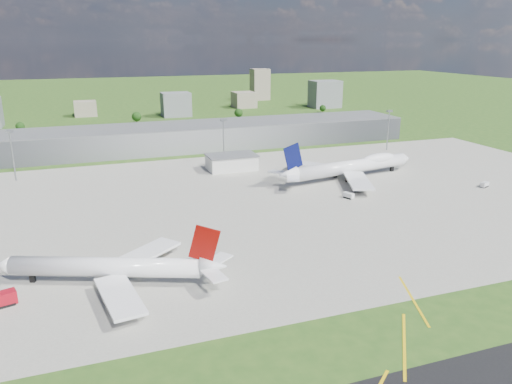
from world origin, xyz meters
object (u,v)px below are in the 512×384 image
object	(u,v)px
van_white_near	(349,196)
airliner_red_twin	(114,268)
airliner_blue_quad	(352,167)
van_white_far	(485,185)
tug_yellow	(161,251)

from	to	relation	value
van_white_near	airliner_red_twin	bearing A→B (deg)	92.63
airliner_blue_quad	van_white_far	world-z (taller)	airliner_blue_quad
airliner_red_twin	van_white_near	size ratio (longest dim) A/B	11.99
tug_yellow	airliner_blue_quad	bearing A→B (deg)	-10.56
airliner_blue_quad	van_white_far	distance (m)	64.15
van_white_far	van_white_near	bearing A→B (deg)	154.31
tug_yellow	van_white_near	world-z (taller)	van_white_near
airliner_blue_quad	tug_yellow	bearing A→B (deg)	-159.48
airliner_blue_quad	tug_yellow	world-z (taller)	airliner_blue_quad
airliner_blue_quad	van_white_far	xyz separation A→B (m)	(52.41, -36.67, -4.84)
van_white_near	van_white_far	distance (m)	71.70
tug_yellow	van_white_far	distance (m)	163.20
airliner_red_twin	van_white_far	distance (m)	182.59
airliner_red_twin	airliner_blue_quad	xyz separation A→B (m)	(125.01, 79.65, 1.11)
tug_yellow	van_white_near	xyz separation A→B (m)	(89.75, 32.02, 0.40)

